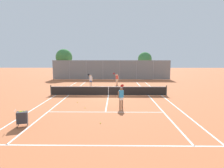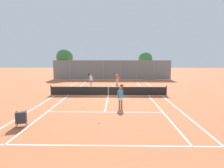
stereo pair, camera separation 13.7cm
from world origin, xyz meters
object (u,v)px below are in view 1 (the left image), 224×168
Objects in this scene: player_far_left at (91,80)px; loose_tennis_ball_1 at (100,123)px; tree_behind_right at (145,60)px; player_near_side at (121,96)px; loose_tennis_ball_2 at (85,108)px; loose_tennis_ball_5 at (78,102)px; player_far_right at (117,78)px; loose_tennis_ball_3 at (104,82)px; loose_tennis_ball_4 at (108,83)px; tennis_net at (108,91)px; tree_behind_left at (64,58)px; ball_cart at (22,117)px; loose_tennis_ball_0 at (51,108)px.

player_far_left is 26.88× the size of loose_tennis_ball_1.
player_near_side is at bearing -102.34° from tree_behind_right.
loose_tennis_ball_5 is (-0.94, 1.95, 0.00)m from loose_tennis_ball_2.
player_far_right is 12.21m from loose_tennis_ball_5.
loose_tennis_ball_5 is at bearing 115.72° from loose_tennis_ball_2.
loose_tennis_ball_3 is 1.00× the size of loose_tennis_ball_4.
tree_behind_right reaches higher than loose_tennis_ball_4.
player_far_right is 26.88× the size of loose_tennis_ball_5.
player_far_right is 26.88× the size of loose_tennis_ball_3.
player_far_left and player_far_right have the same top height.
player_far_left is at bearing -107.94° from loose_tennis_ball_3.
tennis_net reaches higher than loose_tennis_ball_3.
loose_tennis_ball_5 is at bearing -127.22° from tennis_net.
tree_behind_left reaches higher than player_far_right.
player_near_side is 0.32× the size of tree_behind_left.
loose_tennis_ball_2 is (-1.63, -5.33, -0.48)m from tennis_net.
loose_tennis_ball_5 is (-2.57, -3.38, -0.48)m from tennis_net.
ball_cart is 7.16m from player_near_side.
tree_behind_right is (8.06, 24.33, 3.53)m from loose_tennis_ball_2.
tennis_net is at bearing -88.13° from loose_tennis_ball_4.
loose_tennis_ball_3 is 10.61m from tree_behind_left.
tree_behind_right is (9.00, 22.38, 3.53)m from loose_tennis_ball_5.
tree_behind_right is at bearing 71.30° from tennis_net.
loose_tennis_ball_4 is at bearing 77.88° from ball_cart.
tree_behind_left is (-7.87, 5.95, 3.89)m from loose_tennis_ball_3.
player_near_side is 1.00× the size of player_far_left.
ball_cart reaches higher than loose_tennis_ball_3.
tree_behind_right reaches higher than player_near_side.
loose_tennis_ball_3 is at bearing 95.46° from tennis_net.
loose_tennis_ball_3 and loose_tennis_ball_4 have the same top height.
player_far_left is at bearing 107.89° from player_near_side.
loose_tennis_ball_4 is (0.75, -1.26, 0.00)m from loose_tennis_ball_3.
loose_tennis_ball_1 is at bearing 7.53° from ball_cart.
loose_tennis_ball_5 is at bearing 113.28° from loose_tennis_ball_1.
tennis_net is 12.47× the size of ball_cart.
player_far_left is 26.88× the size of loose_tennis_ball_5.
tennis_net reaches higher than loose_tennis_ball_4.
loose_tennis_ball_4 is at bearing 126.08° from player_far_right.
ball_cart is at bearing -115.48° from tennis_net.
player_near_side is at bearing -89.17° from player_far_right.
tree_behind_left reaches higher than loose_tennis_ball_4.
tree_behind_left is at bearing 120.57° from player_far_left.
loose_tennis_ball_5 is (1.96, 6.12, -0.50)m from ball_cart.
loose_tennis_ball_0 is at bearing -97.46° from player_far_left.
player_far_left is 15.64m from tree_behind_right.
tennis_net is at bearing -62.57° from tree_behind_left.
tennis_net is at bearing 88.83° from loose_tennis_ball_1.
tree_behind_left is at bearing 117.43° from tennis_net.
tree_behind_left is 1.10× the size of tree_behind_right.
loose_tennis_ball_5 is (-2.38, 5.54, 0.00)m from loose_tennis_ball_1.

